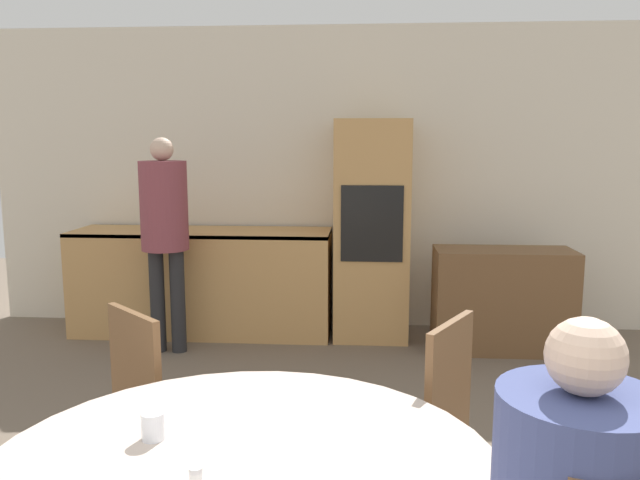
# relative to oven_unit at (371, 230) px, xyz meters

# --- Properties ---
(wall_back) EXTENTS (6.24, 0.05, 2.60)m
(wall_back) POSITION_rel_oven_unit_xyz_m (-0.25, 0.34, 0.40)
(wall_back) COLOR silver
(wall_back) RESTS_ON ground_plane
(kitchen_counter) EXTENTS (2.17, 0.60, 0.89)m
(kitchen_counter) POSITION_rel_oven_unit_xyz_m (-1.43, -0.01, -0.44)
(kitchen_counter) COLOR tan
(kitchen_counter) RESTS_ON ground_plane
(oven_unit) EXTENTS (0.61, 0.59, 1.80)m
(oven_unit) POSITION_rel_oven_unit_xyz_m (0.00, 0.00, 0.00)
(oven_unit) COLOR tan
(oven_unit) RESTS_ON ground_plane
(sideboard) EXTENTS (1.06, 0.45, 0.80)m
(sideboard) POSITION_rel_oven_unit_xyz_m (1.03, -0.30, -0.50)
(sideboard) COLOR brown
(sideboard) RESTS_ON ground_plane
(chair_far_left) EXTENTS (0.57, 0.57, 0.97)m
(chair_far_left) POSITION_rel_oven_unit_xyz_m (-1.02, -2.89, -0.37)
(chair_far_left) COLOR brown
(chair_far_left) RESTS_ON ground_plane
(chair_far_right) EXTENTS (0.55, 0.55, 0.97)m
(chair_far_right) POSITION_rel_oven_unit_xyz_m (0.19, -2.83, -0.37)
(chair_far_right) COLOR brown
(chair_far_right) RESTS_ON ground_plane
(person_standing) EXTENTS (0.36, 0.36, 1.66)m
(person_standing) POSITION_rel_oven_unit_xyz_m (-1.57, -0.53, 0.12)
(person_standing) COLOR #262628
(person_standing) RESTS_ON ground_plane
(cup) EXTENTS (0.07, 0.07, 0.08)m
(cup) POSITION_rel_oven_unit_xyz_m (-0.66, -3.48, -0.09)
(cup) COLOR silver
(cup) RESTS_ON dining_table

